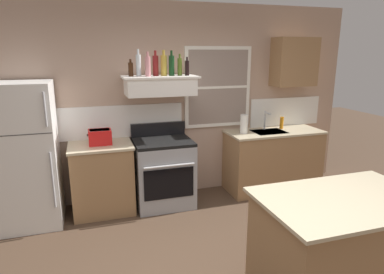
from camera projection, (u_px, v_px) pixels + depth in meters
back_wall at (176, 102)px, 4.74m from camera, size 5.40×0.11×2.70m
refrigerator at (26, 155)px, 3.95m from camera, size 0.70×0.72×1.72m
counter_left_of_stove at (103, 178)px, 4.35m from camera, size 0.79×0.63×0.91m
toaster at (100, 137)px, 4.21m from camera, size 0.30×0.20×0.19m
stove_range at (163, 172)px, 4.54m from camera, size 0.76×0.69×1.09m
range_hood_shelf at (160, 85)px, 4.35m from camera, size 0.96×0.52×0.24m
bottle_brown_stout at (131, 69)px, 4.21m from camera, size 0.06×0.06×0.21m
bottle_clear_tall at (138, 65)px, 4.22m from camera, size 0.06×0.06×0.33m
bottle_rose_pink at (148, 66)px, 4.19m from camera, size 0.07×0.07×0.30m
bottle_red_label_wine at (156, 65)px, 4.29m from camera, size 0.07×0.07×0.32m
bottle_champagne_gold_foil at (164, 65)px, 4.29m from camera, size 0.08×0.08×0.32m
bottle_dark_green_wine at (172, 65)px, 4.30m from camera, size 0.07×0.07×0.32m
bottle_olive_oil_square at (180, 66)px, 4.34m from camera, size 0.06×0.06×0.28m
bottle_balsamic_dark at (187, 68)px, 4.35m from camera, size 0.06×0.06×0.24m
counter_right_with_sink at (272, 160)px, 5.07m from camera, size 1.43×0.63×0.91m
sink_faucet at (266, 118)px, 4.98m from camera, size 0.03×0.17×0.28m
paper_towel_roll at (244, 124)px, 4.78m from camera, size 0.11×0.11×0.27m
dish_soap_bottle at (282, 123)px, 5.08m from camera, size 0.06×0.06×0.18m
kitchen_island at (341, 248)px, 2.80m from camera, size 1.40×0.90×0.91m
upper_cabinet_right at (294, 62)px, 4.95m from camera, size 0.64×0.32×0.70m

